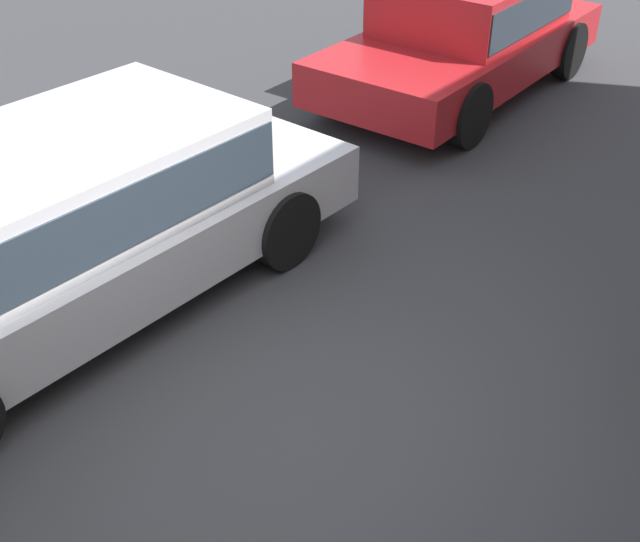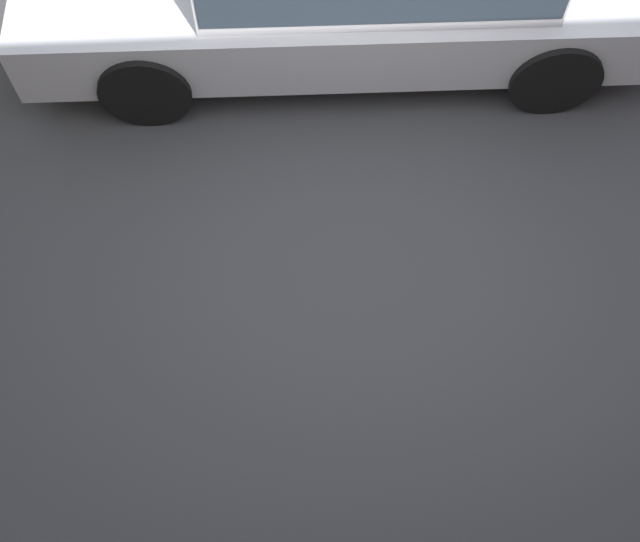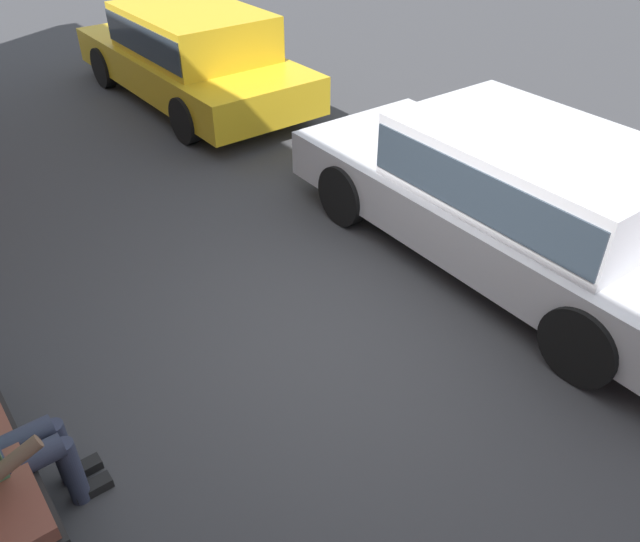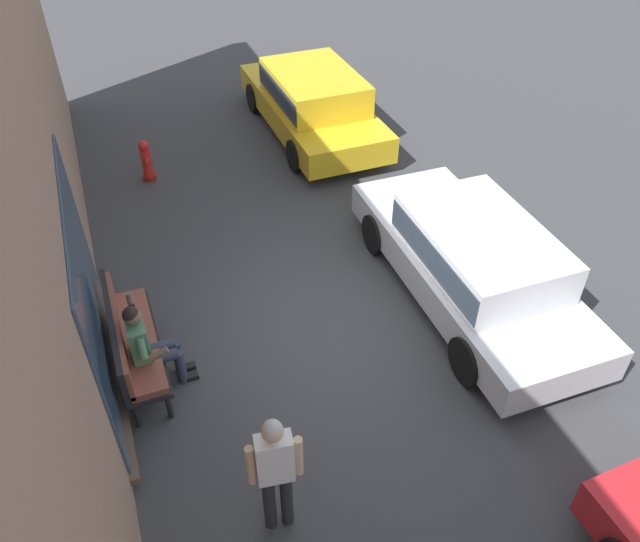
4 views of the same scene
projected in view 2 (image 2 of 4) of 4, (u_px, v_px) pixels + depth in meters
ground_plane at (356, 242)px, 5.48m from camera, size 60.00×60.00×0.00m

